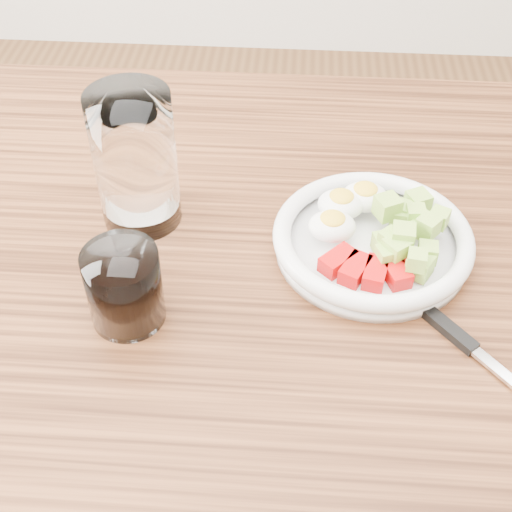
{
  "coord_description": "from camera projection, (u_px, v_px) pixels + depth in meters",
  "views": [
    {
      "loc": [
        0.03,
        -0.54,
        1.33
      ],
      "look_at": [
        -0.01,
        0.01,
        0.8
      ],
      "focal_mm": 50.0,
      "sensor_mm": 36.0,
      "label": 1
    }
  ],
  "objects": [
    {
      "name": "coffee_glass",
      "position": [
        124.0,
        287.0,
        0.72
      ],
      "size": [
        0.08,
        0.08,
        0.09
      ],
      "color": "white",
      "rests_on": "dining_table"
    },
    {
      "name": "water_glass",
      "position": [
        135.0,
        160.0,
        0.8
      ],
      "size": [
        0.09,
        0.09,
        0.17
      ],
      "primitive_type": "cylinder",
      "color": "white",
      "rests_on": "dining_table"
    },
    {
      "name": "fork",
      "position": [
        457.0,
        336.0,
        0.72
      ],
      "size": [
        0.16,
        0.18,
        0.01
      ],
      "color": "black",
      "rests_on": "dining_table"
    },
    {
      "name": "bowl",
      "position": [
        372.0,
        237.0,
        0.8
      ],
      "size": [
        0.23,
        0.23,
        0.06
      ],
      "color": "white",
      "rests_on": "dining_table"
    },
    {
      "name": "dining_table",
      "position": [
        264.0,
        341.0,
        0.85
      ],
      "size": [
        1.5,
        0.9,
        0.77
      ],
      "color": "brown",
      "rests_on": "ground"
    }
  ]
}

